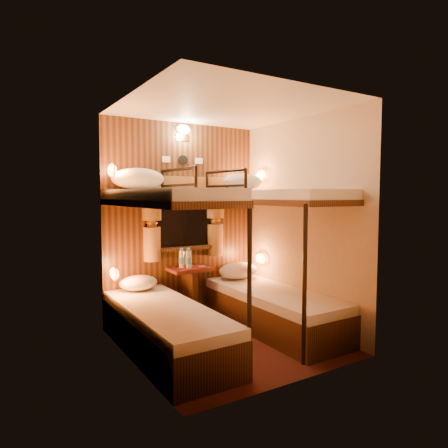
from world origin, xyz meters
TOP-DOWN VIEW (x-y plane):
  - floor at (0.00, 0.00)m, footprint 2.10×2.10m
  - ceiling at (0.00, 0.00)m, footprint 2.10×2.10m
  - wall_back at (0.00, 1.05)m, footprint 2.40×0.00m
  - wall_front at (0.00, -1.05)m, footprint 2.40×0.00m
  - wall_left at (-1.00, 0.00)m, footprint 0.00×2.40m
  - wall_right at (1.00, 0.00)m, footprint 0.00×2.40m
  - back_panel at (0.00, 1.04)m, footprint 2.00×0.03m
  - bunk_left at (-0.65, 0.07)m, footprint 0.72×1.90m
  - bunk_right at (0.65, 0.07)m, footprint 0.72×1.90m
  - window at (0.00, 1.00)m, footprint 1.00×0.12m
  - curtains at (0.00, 0.97)m, footprint 1.10×0.22m
  - back_fixtures at (0.00, 1.00)m, footprint 0.54×0.09m
  - reading_lamps at (-0.00, 0.70)m, footprint 2.00×0.20m
  - table at (0.00, 0.85)m, footprint 0.50×0.34m
  - bottle_left at (-0.10, 0.87)m, footprint 0.07×0.07m
  - bottle_right at (-0.04, 0.79)m, footprint 0.07×0.07m
  - sachet_a at (0.15, 0.82)m, footprint 0.09×0.07m
  - sachet_b at (0.05, 0.94)m, footprint 0.10×0.09m
  - pillow_lower_left at (-0.65, 0.83)m, footprint 0.43×0.31m
  - pillow_lower_right at (0.65, 0.76)m, footprint 0.52×0.37m
  - pillow_upper_left at (-0.65, 0.80)m, footprint 0.59×0.42m
  - pillow_upper_right at (0.65, 0.67)m, footprint 0.51×0.37m

SIDE VIEW (x-z plane):
  - floor at x=0.00m, z-range 0.00..0.00m
  - table at x=0.00m, z-range 0.09..0.74m
  - pillow_lower_left at x=-0.65m, z-range 0.46..0.62m
  - bunk_left at x=-0.65m, z-range -0.35..1.47m
  - bunk_right at x=0.65m, z-range -0.35..1.47m
  - pillow_lower_right at x=0.65m, z-range 0.46..0.66m
  - sachet_a at x=0.15m, z-range 0.65..0.66m
  - sachet_b at x=0.05m, z-range 0.65..0.66m
  - bottle_left at x=-0.10m, z-range 0.63..0.87m
  - bottle_right at x=-0.04m, z-range 0.63..0.89m
  - window at x=0.00m, z-range 0.79..1.58m
  - wall_back at x=0.00m, z-range 0.00..2.40m
  - wall_front at x=0.00m, z-range 0.00..2.40m
  - wall_left at x=-1.00m, z-range 0.00..2.40m
  - wall_right at x=1.00m, z-range 0.00..2.40m
  - back_panel at x=0.00m, z-range 0.00..2.40m
  - reading_lamps at x=0.00m, z-range 0.62..1.86m
  - curtains at x=0.00m, z-range 0.76..1.76m
  - pillow_upper_right at x=0.65m, z-range 1.59..1.79m
  - pillow_upper_left at x=-0.65m, z-range 1.59..1.82m
  - back_fixtures at x=0.00m, z-range 2.00..2.49m
  - ceiling at x=0.00m, z-range 2.40..2.40m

